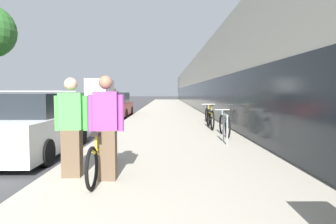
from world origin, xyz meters
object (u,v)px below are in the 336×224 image
(tandem_bicycle, at_px, (104,155))
(cruiser_bike_farthest, at_px, (208,115))
(vintage_roadster_curbside, at_px, (95,117))
(person_bystander, at_px, (72,127))
(parked_sedan_curbside, at_px, (36,126))
(cruiser_bike_middle, at_px, (210,119))
(cruiser_bike_nearest, at_px, (224,125))
(parked_sedan_far, at_px, (115,106))
(moving_truck, at_px, (102,93))
(person_rider, at_px, (106,128))
(bike_rack_hoop, at_px, (225,126))

(tandem_bicycle, distance_m, cruiser_bike_farthest, 9.45)
(tandem_bicycle, distance_m, vintage_roadster_curbside, 8.65)
(person_bystander, distance_m, parked_sedan_curbside, 3.15)
(cruiser_bike_middle, bearing_deg, cruiser_bike_nearest, -84.81)
(parked_sedan_far, relative_size, moving_truck, 0.68)
(parked_sedan_far, bearing_deg, moving_truck, 105.47)
(cruiser_bike_farthest, bearing_deg, person_rider, -108.02)
(bike_rack_hoop, relative_size, parked_sedan_far, 0.18)
(tandem_bicycle, relative_size, cruiser_bike_middle, 1.28)
(cruiser_bike_nearest, bearing_deg, cruiser_bike_farthest, 89.47)
(cruiser_bike_farthest, xyz_separation_m, parked_sedan_far, (-5.30, 5.25, 0.20))
(cruiser_bike_nearest, xyz_separation_m, cruiser_bike_middle, (-0.18, 2.01, 0.04))
(cruiser_bike_middle, bearing_deg, bike_rack_hoop, -91.25)
(person_rider, height_order, cruiser_bike_middle, person_rider)
(person_rider, xyz_separation_m, cruiser_bike_nearest, (2.96, 4.99, -0.51))
(person_bystander, distance_m, moving_truck, 29.15)
(bike_rack_hoop, bearing_deg, cruiser_bike_farthest, 87.00)
(person_rider, distance_m, cruiser_bike_middle, 7.54)
(parked_sedan_far, distance_m, moving_truck, 14.87)
(cruiser_bike_middle, bearing_deg, vintage_roadster_curbside, 161.54)
(tandem_bicycle, height_order, bike_rack_hoop, bike_rack_hoop)
(moving_truck, bearing_deg, person_rider, -77.72)
(bike_rack_hoop, relative_size, cruiser_bike_middle, 0.46)
(cruiser_bike_farthest, relative_size, moving_truck, 0.25)
(person_bystander, height_order, cruiser_bike_farthest, person_bystander)
(person_bystander, xyz_separation_m, vintage_roadster_curbside, (-1.61, 8.49, -0.53))
(person_rider, bearing_deg, vintage_roadster_curbside, 104.52)
(cruiser_bike_nearest, xyz_separation_m, parked_sedan_curbside, (-5.34, -2.20, 0.21))
(cruiser_bike_middle, height_order, cruiser_bike_farthest, cruiser_bike_middle)
(cruiser_bike_farthest, distance_m, moving_truck, 21.67)
(tandem_bicycle, xyz_separation_m, bike_rack_hoop, (2.81, 3.27, 0.15))
(tandem_bicycle, relative_size, bike_rack_hoop, 2.80)
(cruiser_bike_nearest, bearing_deg, tandem_bicycle, -123.19)
(parked_sedan_far, bearing_deg, cruiser_bike_nearest, -60.96)
(person_bystander, xyz_separation_m, cruiser_bike_farthest, (3.63, 9.03, -0.50))
(person_rider, xyz_separation_m, person_bystander, (-0.63, 0.18, -0.01))
(parked_sedan_curbside, bearing_deg, person_bystander, -56.16)
(bike_rack_hoop, bearing_deg, moving_truck, 109.57)
(person_rider, distance_m, cruiser_bike_farthest, 9.70)
(parked_sedan_far, bearing_deg, cruiser_bike_farthest, -44.73)
(bike_rack_hoop, distance_m, cruiser_bike_farthest, 5.66)
(tandem_bicycle, xyz_separation_m, parked_sedan_far, (-2.19, 14.17, 0.21))
(person_rider, bearing_deg, parked_sedan_curbside, 130.51)
(person_bystander, relative_size, cruiser_bike_nearest, 0.99)
(person_rider, relative_size, vintage_roadster_curbside, 0.45)
(bike_rack_hoop, xyz_separation_m, parked_sedan_curbside, (-5.08, -0.78, 0.07))
(cruiser_bike_farthest, xyz_separation_m, vintage_roadster_curbside, (-5.24, -0.54, -0.03))
(tandem_bicycle, relative_size, person_bystander, 1.37)
(tandem_bicycle, xyz_separation_m, moving_truck, (-6.15, 28.48, 1.01))
(bike_rack_hoop, bearing_deg, tandem_bicycle, -130.73)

